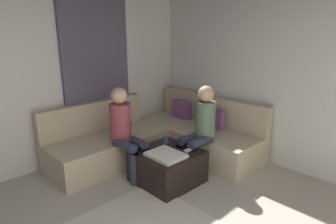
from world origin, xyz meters
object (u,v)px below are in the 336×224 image
(sectional_couch, at_px, (159,138))
(person_on_couch_side, at_px, (125,129))
(ottoman, at_px, (167,166))
(game_remote, at_px, (189,150))
(coffee_mug, at_px, (166,140))
(person_on_couch_back, at_px, (200,126))

(sectional_couch, distance_m, person_on_couch_side, 0.85)
(ottoman, xyz_separation_m, game_remote, (0.18, 0.22, 0.22))
(coffee_mug, distance_m, person_on_couch_back, 0.51)
(sectional_couch, xyz_separation_m, person_on_couch_back, (0.77, 0.06, 0.38))
(coffee_mug, xyz_separation_m, person_on_couch_side, (-0.31, -0.45, 0.19))
(sectional_couch, distance_m, ottoman, 0.84)
(ottoman, height_order, person_on_couch_back, person_on_couch_back)
(ottoman, bearing_deg, person_on_couch_side, -153.29)
(sectional_couch, relative_size, ottoman, 3.36)
(ottoman, relative_size, person_on_couch_side, 0.63)
(ottoman, height_order, person_on_couch_side, person_on_couch_side)
(person_on_couch_back, xyz_separation_m, person_on_couch_side, (-0.62, -0.80, 0.00))
(game_remote, bearing_deg, sectional_couch, 163.03)
(ottoman, distance_m, person_on_couch_side, 0.74)
(sectional_couch, distance_m, game_remote, 0.91)
(coffee_mug, height_order, person_on_couch_side, person_on_couch_side)
(coffee_mug, relative_size, person_on_couch_back, 0.08)
(game_remote, relative_size, person_on_couch_back, 0.12)
(ottoman, distance_m, person_on_couch_back, 0.71)
(person_on_couch_side, bearing_deg, person_on_couch_back, 142.20)
(sectional_couch, bearing_deg, ottoman, -35.37)
(sectional_couch, bearing_deg, person_on_couch_back, 4.08)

